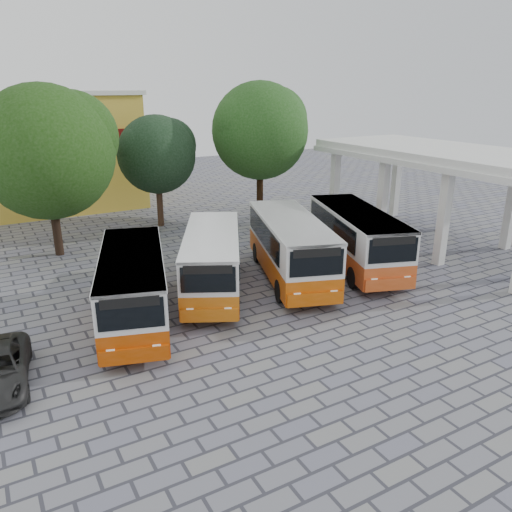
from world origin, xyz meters
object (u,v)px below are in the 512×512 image
bus_centre_right (291,245)px  bus_far_right (357,235)px  bus_far_left (133,283)px  bus_centre_left (212,258)px

bus_centre_right → bus_far_right: (3.67, -0.31, -0.00)m
bus_far_left → bus_far_right: bus_far_right is taller
bus_centre_left → bus_far_right: bus_far_right is taller
bus_centre_right → bus_far_right: 3.68m
bus_far_left → bus_centre_left: bus_far_left is taller
bus_far_left → bus_centre_left: 4.01m
bus_centre_right → bus_far_right: bus_centre_right is taller
bus_centre_left → bus_centre_right: bus_centre_right is taller
bus_far_left → bus_centre_right: 7.69m
bus_far_right → bus_centre_left: bearing=-166.2°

